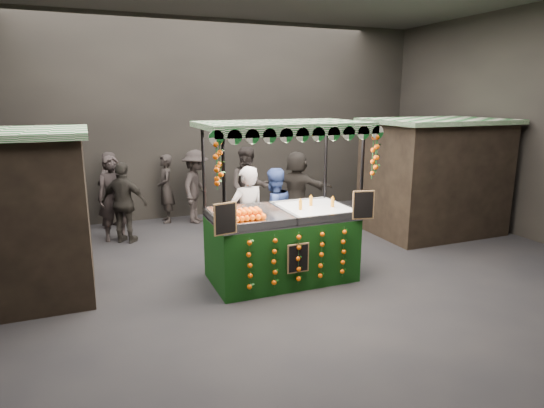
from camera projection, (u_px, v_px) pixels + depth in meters
name	position (u px, v px, depth m)	size (l,w,h in m)	color
ground	(283.00, 280.00, 7.89)	(12.00, 12.00, 0.00)	black
market_hall	(284.00, 77.00, 7.12)	(12.10, 10.10, 5.05)	black
neighbour_stall_right	(433.00, 176.00, 10.54)	(3.00, 2.20, 2.60)	black
juice_stall	(283.00, 233.00, 7.77)	(2.77, 1.63, 2.69)	black
vendor_grey	(247.00, 217.00, 8.36)	(0.76, 0.58, 1.88)	slate
vendor_blue	(273.00, 213.00, 8.91)	(0.97, 0.82, 1.76)	navy
shopper_0	(114.00, 199.00, 9.92)	(0.71, 0.49, 1.87)	#2A2322
shopper_1	(249.00, 188.00, 10.82)	(1.13, 1.00, 1.95)	black
shopper_2	(125.00, 203.00, 9.77)	(1.09, 0.92, 1.74)	black
shopper_3	(196.00, 187.00, 11.36)	(1.19, 1.36, 1.82)	#292321
shopper_4	(12.00, 199.00, 9.75)	(1.12, 1.01, 1.92)	black
shopper_5	(297.00, 188.00, 11.16)	(1.58, 1.56, 1.81)	#2D2925
shopper_6	(166.00, 189.00, 11.41)	(0.42, 0.63, 1.70)	black
shopper_7	(109.00, 190.00, 10.92)	(0.75, 0.79, 1.82)	black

